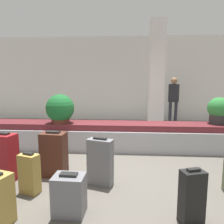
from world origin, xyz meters
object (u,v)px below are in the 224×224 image
Objects in this scene: suitcase_6 at (54,154)px; potted_plant_1 at (219,110)px; pillar at (157,79)px; suitcase_3 at (69,195)px; potted_plant_0 at (60,109)px; traveler_0 at (174,97)px; suitcase_4 at (192,197)px; suitcase_7 at (29,174)px; suitcase_2 at (100,162)px; suitcase_5 at (4,157)px.

potted_plant_1 is (3.23, 1.62, 0.53)m from suitcase_6.
pillar reaches higher than suitcase_3.
pillar is 4.87× the size of potted_plant_0.
traveler_0 reaches higher than suitcase_6.
potted_plant_1 is at bearing 47.95° from suitcase_4.
suitcase_7 is 0.99× the size of potted_plant_1.
pillar is at bearing -77.82° from traveler_0.
suitcase_2 is 0.96× the size of suitcase_5.
suitcase_4 is 1.08× the size of suitcase_7.
potted_plant_1 is (3.97, 1.81, 0.53)m from suitcase_5.
potted_plant_1 reaches higher than suitcase_3.
suitcase_6 reaches higher than suitcase_7.
suitcase_6 is 1.28× the size of potted_plant_1.
traveler_0 reaches higher than suitcase_7.
suitcase_3 is 0.86× the size of suitcase_7.
suitcase_4 is at bearing -0.64° from suitcase_3.
potted_plant_0 is at bearing 113.37° from suitcase_7.
potted_plant_1 is (3.39, 2.19, 0.62)m from suitcase_7.
suitcase_4 reaches higher than suitcase_7.
suitcase_6 is at bearing 119.41° from suitcase_3.
pillar is 3.74m from suitcase_6.
suitcase_7 is 0.36× the size of traveler_0.
potted_plant_1 is (2.70, 2.63, 0.66)m from suitcase_3.
suitcase_4 is 5.65m from traveler_0.
potted_plant_1 is at bearing 32.09° from suitcase_6.
traveler_0 is (2.98, 5.03, 0.70)m from suitcase_7.
suitcase_2 is (-1.21, -3.16, -1.24)m from pillar.
suitcase_5 is at bearing -165.22° from suitcase_2.
suitcase_5 is 1.31× the size of suitcase_7.
potted_plant_1 is (2.43, 1.87, 0.54)m from suitcase_2.
suitcase_2 is at bearing 9.39° from suitcase_5.
suitcase_5 is at bearing 148.95° from suitcase_3.
potted_plant_1 is at bearing 51.54° from suitcase_7.
pillar is at bearing 60.95° from suitcase_6.
suitcase_4 reaches higher than suitcase_3.
suitcase_4 is at bearing -116.02° from potted_plant_1.
suitcase_2 is 1.45× the size of suitcase_3.
suitcase_5 is 1.17× the size of potted_plant_0.
pillar is 1.91m from potted_plant_1.
traveler_0 reaches higher than potted_plant_0.
traveler_0 is at bearing 62.36° from pillar.
suitcase_3 is 0.77× the size of potted_plant_0.
pillar is at bearing 71.36° from suitcase_3.
traveler_0 is at bearing 83.95° from suitcase_2.
suitcase_4 is 0.83× the size of suitcase_5.
potted_plant_1 is (3.55, 0.20, -0.02)m from potted_plant_0.
suitcase_6 is (-1.91, 1.08, 0.06)m from suitcase_4.
suitcase_4 is 3.06m from potted_plant_1.
pillar is 4.24× the size of suitcase_6.
suitcase_5 is 0.46× the size of traveler_0.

